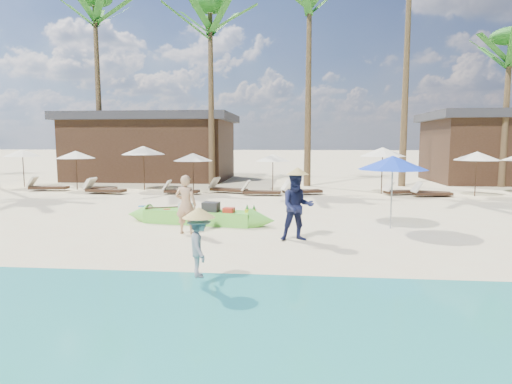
# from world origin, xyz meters

# --- Properties ---
(ground) EXTENTS (240.00, 240.00, 0.00)m
(ground) POSITION_xyz_m (0.00, 0.00, 0.00)
(ground) COLOR beige
(ground) RESTS_ON ground
(wet_sand_strip) EXTENTS (240.00, 4.50, 0.01)m
(wet_sand_strip) POSITION_xyz_m (0.00, -5.00, 0.00)
(wet_sand_strip) COLOR tan
(wet_sand_strip) RESTS_ON ground
(green_canoe) EXTENTS (5.31, 1.21, 0.68)m
(green_canoe) POSITION_xyz_m (-1.40, 2.35, 0.23)
(green_canoe) COLOR #68D741
(green_canoe) RESTS_ON ground
(tourist) EXTENTS (0.61, 0.43, 1.60)m
(tourist) POSITION_xyz_m (-1.39, 0.93, 0.80)
(tourist) COLOR tan
(tourist) RESTS_ON ground
(vendor_green) EXTENTS (0.94, 0.78, 1.73)m
(vendor_green) POSITION_xyz_m (1.59, 0.41, 0.87)
(vendor_green) COLOR #151A3B
(vendor_green) RESTS_ON ground
(vendor_yellow) EXTENTS (0.61, 0.80, 1.09)m
(vendor_yellow) POSITION_xyz_m (-0.06, -3.23, 0.72)
(vendor_yellow) COLOR gray
(vendor_yellow) RESTS_ON ground
(blue_umbrella) EXTENTS (1.94, 1.94, 2.09)m
(blue_umbrella) POSITION_xyz_m (4.27, 2.15, 1.89)
(blue_umbrella) COLOR #99999E
(blue_umbrella) RESTS_ON ground
(resort_parasol_2) EXTENTS (2.02, 2.02, 2.08)m
(resort_parasol_2) POSITION_xyz_m (-13.44, 11.96, 1.87)
(resort_parasol_2) COLOR #342015
(resort_parasol_2) RESTS_ON ground
(resort_parasol_3) EXTENTS (1.96, 1.96, 2.02)m
(resort_parasol_3) POSITION_xyz_m (-9.83, 10.93, 1.82)
(resort_parasol_3) COLOR #342015
(resort_parasol_3) RESTS_ON ground
(lounger_3_left) EXTENTS (2.01, 0.83, 0.66)m
(lounger_3_left) POSITION_xyz_m (-11.12, 10.25, 0.22)
(lounger_3_left) COLOR #342015
(lounger_3_left) RESTS_ON ground
(lounger_3_right) EXTENTS (1.68, 0.63, 0.56)m
(lounger_3_right) POSITION_xyz_m (-8.39, 10.32, 0.19)
(lounger_3_right) COLOR #342015
(lounger_3_right) RESTS_ON ground
(resort_parasol_4) EXTENTS (2.20, 2.20, 2.26)m
(resort_parasol_4) POSITION_xyz_m (-6.29, 11.14, 2.04)
(resort_parasol_4) COLOR #342015
(resort_parasol_4) RESTS_ON ground
(lounger_4_left) EXTENTS (2.03, 0.84, 0.67)m
(lounger_4_left) POSITION_xyz_m (-7.67, 9.34, 0.22)
(lounger_4_left) COLOR #342015
(lounger_4_left) RESTS_ON ground
(lounger_4_right) EXTENTS (1.72, 0.54, 0.58)m
(lounger_4_right) POSITION_xyz_m (-3.99, 9.50, 0.20)
(lounger_4_right) COLOR #342015
(lounger_4_right) RESTS_ON ground
(resort_parasol_5) EXTENTS (1.88, 1.88, 1.94)m
(resort_parasol_5) POSITION_xyz_m (-3.39, 9.91, 1.75)
(resort_parasol_5) COLOR #342015
(resort_parasol_5) RESTS_ON ground
(lounger_5_left) EXTENTS (2.00, 1.18, 0.65)m
(lounger_5_left) POSITION_xyz_m (-1.86, 10.28, 0.22)
(lounger_5_left) COLOR #342015
(lounger_5_left) RESTS_ON ground
(resort_parasol_6) EXTENTS (1.81, 1.81, 1.87)m
(resort_parasol_6) POSITION_xyz_m (0.36, 11.38, 1.68)
(resort_parasol_6) COLOR #342015
(resort_parasol_6) RESTS_ON ground
(lounger_6_left) EXTENTS (1.84, 0.65, 0.62)m
(lounger_6_left) POSITION_xyz_m (-0.17, 9.42, 0.21)
(lounger_6_left) COLOR #342015
(lounger_6_left) RESTS_ON ground
(lounger_6_right) EXTENTS (2.00, 1.18, 0.65)m
(lounger_6_right) POSITION_xyz_m (1.71, 9.81, 0.22)
(lounger_6_right) COLOR #342015
(lounger_6_right) RESTS_ON ground
(resort_parasol_7) EXTENTS (2.16, 2.16, 2.22)m
(resort_parasol_7) POSITION_xyz_m (5.62, 10.65, 2.00)
(resort_parasol_7) COLOR #342015
(resort_parasol_7) RESTS_ON ground
(lounger_7_left) EXTENTS (1.80, 1.08, 0.59)m
(lounger_7_left) POSITION_xyz_m (6.37, 10.23, 0.20)
(lounger_7_left) COLOR #342015
(lounger_7_left) RESTS_ON ground
(lounger_7_right) EXTENTS (1.83, 0.81, 0.60)m
(lounger_7_right) POSITION_xyz_m (7.57, 9.62, 0.20)
(lounger_7_right) COLOR #342015
(lounger_7_right) RESTS_ON ground
(resort_parasol_8) EXTENTS (1.98, 1.98, 2.04)m
(resort_parasol_8) POSITION_xyz_m (9.67, 10.01, 1.84)
(resort_parasol_8) COLOR #342015
(resort_parasol_8) RESTS_ON ground
(lounger_8_left) EXTENTS (1.70, 1.02, 0.55)m
(lounger_8_left) POSITION_xyz_m (7.75, 10.29, 0.18)
(lounger_8_left) COLOR #342015
(lounger_8_left) RESTS_ON ground
(palm_2) EXTENTS (2.08, 2.08, 11.33)m
(palm_2) POSITION_xyz_m (-10.45, 15.08, 9.18)
(palm_2) COLOR brown
(palm_2) RESTS_ON ground
(palm_3) EXTENTS (2.08, 2.08, 10.52)m
(palm_3) POSITION_xyz_m (-3.36, 14.27, 8.58)
(palm_3) COLOR brown
(palm_3) RESTS_ON ground
(palm_4) EXTENTS (2.08, 2.08, 11.70)m
(palm_4) POSITION_xyz_m (2.15, 14.01, 9.45)
(palm_4) COLOR brown
(palm_4) RESTS_ON ground
(palm_6) EXTENTS (2.08, 2.08, 8.51)m
(palm_6) POSITION_xyz_m (12.84, 14.52, 7.05)
(palm_6) COLOR brown
(palm_6) RESTS_ON ground
(pavilion_west) EXTENTS (10.80, 6.60, 4.30)m
(pavilion_west) POSITION_xyz_m (-8.00, 17.50, 2.19)
(pavilion_west) COLOR #342015
(pavilion_west) RESTS_ON ground
(pavilion_east) EXTENTS (8.80, 6.60, 4.30)m
(pavilion_east) POSITION_xyz_m (14.00, 17.50, 2.20)
(pavilion_east) COLOR #342015
(pavilion_east) RESTS_ON ground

